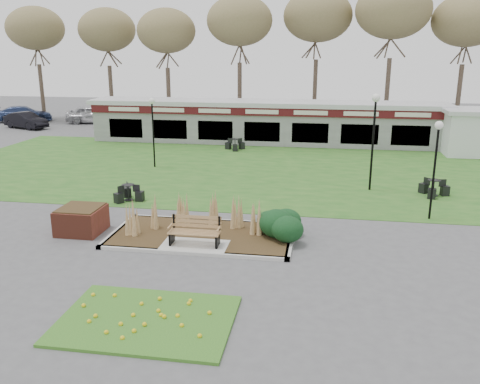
% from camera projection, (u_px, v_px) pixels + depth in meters
% --- Properties ---
extents(ground, '(100.00, 100.00, 0.00)m').
position_uv_depth(ground, '(194.00, 250.00, 16.72)').
color(ground, '#515154').
rests_on(ground, ground).
extents(lawn, '(34.00, 16.00, 0.02)m').
position_uv_depth(lawn, '(248.00, 168.00, 28.11)').
color(lawn, '#235D1D').
rests_on(lawn, ground).
extents(flower_bed, '(4.20, 3.00, 0.16)m').
position_uv_depth(flower_bed, '(147.00, 319.00, 12.34)').
color(flower_bed, '#285F1B').
rests_on(flower_bed, ground).
extents(planting_bed, '(6.75, 3.40, 1.27)m').
position_uv_depth(planting_bed, '(239.00, 228.00, 17.71)').
color(planting_bed, '#362A15').
rests_on(planting_bed, ground).
extents(park_bench, '(1.70, 0.66, 0.93)m').
position_uv_depth(park_bench, '(195.00, 231.00, 16.80)').
color(park_bench, olive).
rests_on(park_bench, ground).
extents(brick_planter, '(1.50, 1.50, 0.95)m').
position_uv_depth(brick_planter, '(81.00, 220.00, 18.23)').
color(brick_planter, brown).
rests_on(brick_planter, ground).
extents(food_pavilion, '(24.60, 3.40, 2.90)m').
position_uv_depth(food_pavilion, '(265.00, 122.00, 35.27)').
color(food_pavilion, gray).
rests_on(food_pavilion, ground).
extents(service_hut, '(4.40, 3.40, 2.83)m').
position_uv_depth(service_hut, '(478.00, 131.00, 31.31)').
color(service_hut, white).
rests_on(service_hut, ground).
extents(tree_backdrop, '(47.24, 5.24, 10.36)m').
position_uv_depth(tree_backdrop, '(277.00, 23.00, 41.01)').
color(tree_backdrop, '#47382B').
rests_on(tree_backdrop, ground).
extents(lamp_post_near_right, '(0.32, 0.32, 3.82)m').
position_uv_depth(lamp_post_near_right, '(437.00, 149.00, 18.99)').
color(lamp_post_near_right, black).
rests_on(lamp_post_near_right, ground).
extents(lamp_post_mid_right, '(0.37, 0.37, 4.46)m').
position_uv_depth(lamp_post_mid_right, '(374.00, 121.00, 22.89)').
color(lamp_post_mid_right, black).
rests_on(lamp_post_mid_right, ground).
extents(lamp_post_far_left, '(0.32, 0.32, 3.82)m').
position_uv_depth(lamp_post_far_left, '(152.00, 117.00, 27.60)').
color(lamp_post_far_left, black).
rests_on(lamp_post_far_left, ground).
extents(bistro_set_a, '(1.18, 1.33, 0.71)m').
position_uv_depth(bistro_set_a, '(129.00, 195.00, 22.05)').
color(bistro_set_a, black).
rests_on(bistro_set_a, ground).
extents(bistro_set_b, '(1.30, 1.25, 0.70)m').
position_uv_depth(bistro_set_b, '(235.00, 146.00, 33.03)').
color(bistro_set_b, black).
rests_on(bistro_set_b, ground).
extents(bistro_set_d, '(1.30, 1.34, 0.73)m').
position_uv_depth(bistro_set_d, '(433.00, 190.00, 22.76)').
color(bistro_set_d, black).
rests_on(bistro_set_d, ground).
extents(car_silver, '(4.81, 2.57, 1.56)m').
position_uv_depth(car_silver, '(93.00, 114.00, 44.63)').
color(car_silver, '#B4B4B9').
rests_on(car_silver, ground).
extents(car_black, '(4.27, 2.77, 1.33)m').
position_uv_depth(car_black, '(26.00, 120.00, 41.80)').
color(car_black, black).
rests_on(car_black, ground).
extents(car_blue, '(5.12, 3.67, 1.38)m').
position_uv_depth(car_blue, '(24.00, 114.00, 45.69)').
color(car_blue, navy).
rests_on(car_blue, ground).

